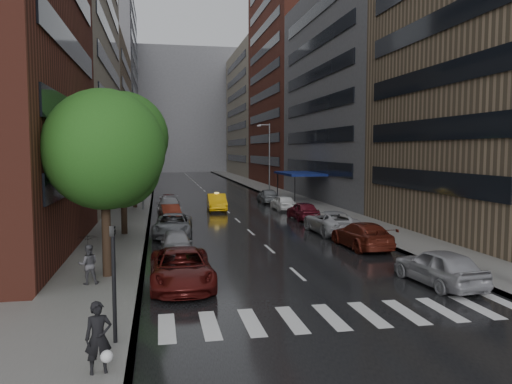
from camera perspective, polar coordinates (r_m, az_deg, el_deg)
ground at (r=19.92m, az=7.97°, el=-12.06°), size 220.00×220.00×0.00m
road at (r=68.54m, az=-5.76°, el=-0.00°), size 14.00×140.00×0.01m
sidewalk_left at (r=68.30m, az=-13.30°, el=-0.06°), size 4.00×140.00×0.15m
sidewalk_right at (r=69.93m, az=1.60°, el=0.18°), size 4.00×140.00×0.15m
crosswalk at (r=18.20m, az=10.69°, el=-13.70°), size 13.15×2.80×0.01m
buildings_left at (r=77.96m, az=-17.79°, el=12.15°), size 8.00×108.00×38.00m
buildings_right at (r=78.23m, az=4.91°, el=11.63°), size 8.05×109.10×36.00m
building_far at (r=136.53m, az=-8.49°, el=9.10°), size 40.00×14.00×32.00m
tree_near at (r=22.87m, az=-16.95°, el=4.63°), size 5.30×5.30×8.44m
tree_mid at (r=34.32m, az=-15.02°, el=6.04°), size 6.04×6.04×9.62m
tree_far at (r=49.96m, az=-13.75°, el=3.77°), size 4.55×4.55×7.25m
taxi at (r=47.49m, az=-4.51°, el=-1.18°), size 1.87×4.89×1.59m
parked_cars_left at (r=34.66m, az=-9.51°, el=-3.57°), size 2.94×34.85×1.56m
parked_cars_right at (r=37.07m, az=7.42°, el=-2.95°), size 2.77×38.73×1.61m
ped_bag_walker at (r=13.66m, az=-17.52°, el=-15.68°), size 0.74×0.56×1.83m
ped_black_umbrella at (r=22.14m, az=-18.65°, el=-6.85°), size 0.96×0.98×2.09m
traffic_light at (r=15.19m, az=-15.95°, el=-8.86°), size 0.18×0.15×3.45m
street_lamp_left at (r=48.04m, az=-12.80°, el=3.67°), size 1.74×0.22×9.00m
street_lamp_right at (r=64.55m, az=1.47°, el=4.07°), size 1.74×0.22×9.00m
awning at (r=55.22m, az=5.00°, el=2.09°), size 4.00×8.00×3.12m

